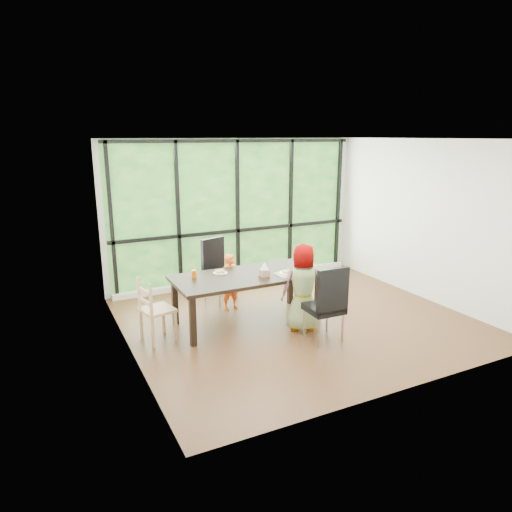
# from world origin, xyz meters

# --- Properties ---
(ground) EXTENTS (5.00, 5.00, 0.00)m
(ground) POSITION_xyz_m (0.00, 0.00, 0.00)
(ground) COLOR black
(ground) RESTS_ON ground
(back_wall) EXTENTS (5.00, 0.00, 5.00)m
(back_wall) POSITION_xyz_m (0.00, 2.25, 1.35)
(back_wall) COLOR silver
(back_wall) RESTS_ON ground
(foliage_backdrop) EXTENTS (4.80, 0.02, 2.65)m
(foliage_backdrop) POSITION_xyz_m (0.00, 2.23, 1.35)
(foliage_backdrop) COLOR #1B481B
(foliage_backdrop) RESTS_ON back_wall
(window_mullions) EXTENTS (4.80, 0.06, 2.65)m
(window_mullions) POSITION_xyz_m (0.00, 2.19, 1.35)
(window_mullions) COLOR black
(window_mullions) RESTS_ON back_wall
(window_sill) EXTENTS (4.80, 0.12, 0.10)m
(window_sill) POSITION_xyz_m (0.00, 2.15, 0.05)
(window_sill) COLOR silver
(window_sill) RESTS_ON ground
(dining_table) EXTENTS (2.20, 1.05, 0.75)m
(dining_table) POSITION_xyz_m (-0.72, 0.26, 0.38)
(dining_table) COLOR black
(dining_table) RESTS_ON ground
(chair_window_leather) EXTENTS (0.58, 0.58, 1.08)m
(chair_window_leather) POSITION_xyz_m (-0.74, 1.27, 0.54)
(chair_window_leather) COLOR black
(chair_window_leather) RESTS_ON ground
(chair_interior_leather) EXTENTS (0.47, 0.47, 1.08)m
(chair_interior_leather) POSITION_xyz_m (-0.04, -0.76, 0.54)
(chair_interior_leather) COLOR black
(chair_interior_leather) RESTS_ON ground
(chair_end_beech) EXTENTS (0.48, 0.49, 0.90)m
(chair_end_beech) POSITION_xyz_m (-2.09, 0.23, 0.45)
(chair_end_beech) COLOR tan
(chair_end_beech) RESTS_ON ground
(child_toddler) EXTENTS (0.37, 0.27, 0.92)m
(child_toddler) POSITION_xyz_m (-0.72, 0.88, 0.46)
(child_toddler) COLOR orange
(child_toddler) RESTS_ON ground
(child_older) EXTENTS (0.73, 0.61, 1.27)m
(child_older) POSITION_xyz_m (-0.07, -0.31, 0.63)
(child_older) COLOR slate
(child_older) RESTS_ON ground
(placemat) EXTENTS (0.40, 0.30, 0.01)m
(placemat) POSITION_xyz_m (-0.13, 0.02, 0.75)
(placemat) COLOR tan
(placemat) RESTS_ON dining_table
(plate_far) EXTENTS (0.21, 0.21, 0.01)m
(plate_far) POSITION_xyz_m (-1.04, 0.51, 0.76)
(plate_far) COLOR white
(plate_far) RESTS_ON dining_table
(plate_near) EXTENTS (0.25, 0.25, 0.02)m
(plate_near) POSITION_xyz_m (-0.15, 0.05, 0.76)
(plate_near) COLOR white
(plate_near) RESTS_ON dining_table
(orange_cup) EXTENTS (0.07, 0.07, 0.11)m
(orange_cup) POSITION_xyz_m (-1.47, 0.47, 0.81)
(orange_cup) COLOR #F06300
(orange_cup) RESTS_ON dining_table
(green_cup) EXTENTS (0.08, 0.08, 0.13)m
(green_cup) POSITION_xyz_m (0.21, -0.05, 0.81)
(green_cup) COLOR #5CDE29
(green_cup) RESTS_ON dining_table
(tissue_box) EXTENTS (0.12, 0.12, 0.10)m
(tissue_box) POSITION_xyz_m (-0.52, 0.08, 0.80)
(tissue_box) COLOR tan
(tissue_box) RESTS_ON dining_table
(crepe_rolls_far) EXTENTS (0.15, 0.12, 0.04)m
(crepe_rolls_far) POSITION_xyz_m (-1.04, 0.51, 0.78)
(crepe_rolls_far) COLOR tan
(crepe_rolls_far) RESTS_ON plate_far
(crepe_rolls_near) EXTENTS (0.15, 0.12, 0.04)m
(crepe_rolls_near) POSITION_xyz_m (-0.15, 0.05, 0.78)
(crepe_rolls_near) COLOR tan
(crepe_rolls_near) RESTS_ON plate_near
(straw_white) EXTENTS (0.01, 0.04, 0.20)m
(straw_white) POSITION_xyz_m (-1.47, 0.47, 0.90)
(straw_white) COLOR white
(straw_white) RESTS_ON orange_cup
(straw_pink) EXTENTS (0.01, 0.04, 0.20)m
(straw_pink) POSITION_xyz_m (0.21, -0.05, 0.92)
(straw_pink) COLOR pink
(straw_pink) RESTS_ON green_cup
(tissue) EXTENTS (0.12, 0.12, 0.11)m
(tissue) POSITION_xyz_m (-0.52, 0.08, 0.91)
(tissue) COLOR white
(tissue) RESTS_ON tissue_box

